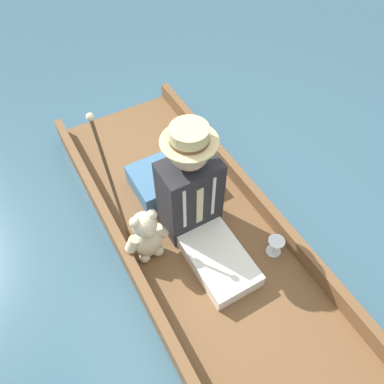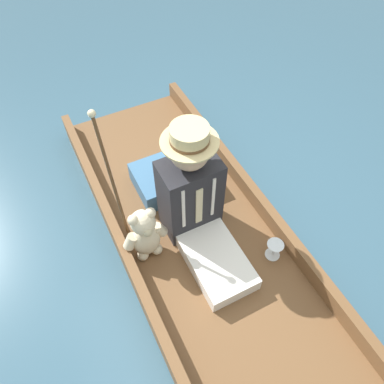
{
  "view_description": "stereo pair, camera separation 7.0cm",
  "coord_description": "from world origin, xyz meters",
  "px_view_note": "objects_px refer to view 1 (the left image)",
  "views": [
    {
      "loc": [
        0.7,
        1.14,
        2.28
      ],
      "look_at": [
        0.0,
        -0.08,
        0.5
      ],
      "focal_mm": 35.0,
      "sensor_mm": 36.0,
      "label": 1
    },
    {
      "loc": [
        0.63,
        1.17,
        2.28
      ],
      "look_at": [
        0.0,
        -0.08,
        0.5
      ],
      "focal_mm": 35.0,
      "sensor_mm": 36.0,
      "label": 2
    }
  ],
  "objects_px": {
    "teddy_bear": "(147,236)",
    "wine_glass": "(276,244)",
    "seated_person": "(195,202)",
    "walking_cane": "(110,177)"
  },
  "relations": [
    {
      "from": "teddy_bear",
      "to": "wine_glass",
      "type": "height_order",
      "value": "teddy_bear"
    },
    {
      "from": "wine_glass",
      "to": "seated_person",
      "type": "bearing_deg",
      "value": -46.48
    },
    {
      "from": "wine_glass",
      "to": "walking_cane",
      "type": "distance_m",
      "value": 1.11
    },
    {
      "from": "wine_glass",
      "to": "teddy_bear",
      "type": "bearing_deg",
      "value": -29.09
    },
    {
      "from": "teddy_bear",
      "to": "walking_cane",
      "type": "distance_m",
      "value": 0.44
    },
    {
      "from": "seated_person",
      "to": "wine_glass",
      "type": "bearing_deg",
      "value": 131.51
    },
    {
      "from": "seated_person",
      "to": "wine_glass",
      "type": "height_order",
      "value": "seated_person"
    },
    {
      "from": "seated_person",
      "to": "teddy_bear",
      "type": "xyz_separation_m",
      "value": [
        0.34,
        -0.01,
        -0.14
      ]
    },
    {
      "from": "wine_glass",
      "to": "walking_cane",
      "type": "xyz_separation_m",
      "value": [
        0.78,
        -0.64,
        0.45
      ]
    },
    {
      "from": "seated_person",
      "to": "walking_cane",
      "type": "bearing_deg",
      "value": -33.55
    }
  ]
}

